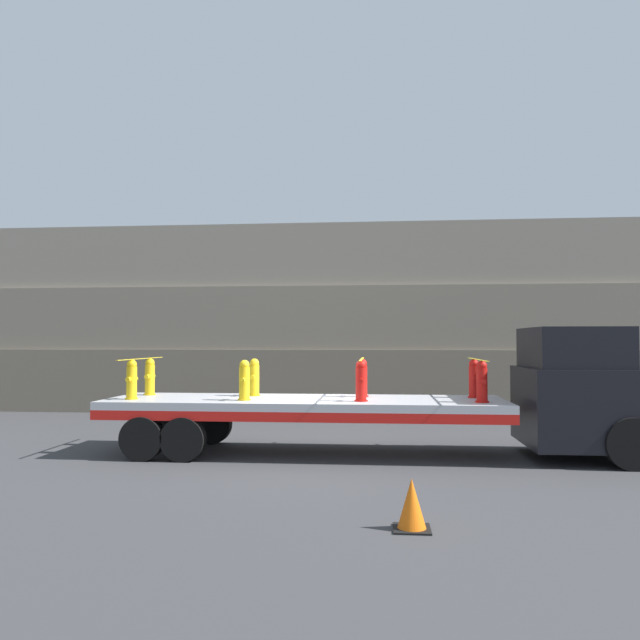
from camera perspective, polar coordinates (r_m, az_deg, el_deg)
ground_plane at (r=13.92m, az=-1.38°, el=-12.11°), size 120.00×120.00×0.00m
rock_cliff at (r=22.43m, az=1.26°, el=0.08°), size 60.00×3.30×6.51m
truck_cab at (r=14.33m, az=23.31°, el=-6.14°), size 2.59×2.63×2.74m
flatbed_trailer at (r=13.86m, az=-3.78°, el=-8.11°), size 8.64×2.54×1.20m
fire_hydrant_yellow_near_0 at (r=14.14m, az=-16.84°, el=-5.27°), size 0.28×0.47×0.86m
fire_hydrant_yellow_far_0 at (r=15.14m, az=-15.30°, el=-5.06°), size 0.28×0.47×0.86m
fire_hydrant_yellow_near_1 at (r=13.40m, az=-6.94°, el=-5.53°), size 0.28×0.47×0.86m
fire_hydrant_yellow_far_1 at (r=14.45m, az=-6.02°, el=-5.27°), size 0.28×0.47×0.86m
fire_hydrant_red_near_2 at (r=13.10m, az=3.77°, el=-5.62°), size 0.28×0.47×0.86m
fire_hydrant_red_far_2 at (r=14.17m, az=3.89°, el=-5.34°), size 0.28×0.47×0.86m
fire_hydrant_red_near_3 at (r=13.26m, az=14.58°, el=-5.51°), size 0.28×0.47×0.86m
fire_hydrant_red_far_3 at (r=14.32m, az=13.89°, el=-5.25°), size 0.28×0.47×0.86m
cargo_strap_rear at (r=14.62m, az=-16.03°, el=-3.42°), size 0.05×2.64×0.01m
cargo_strap_middle at (r=13.62m, az=3.83°, el=-3.60°), size 0.05×2.64×0.01m
cargo_strap_front at (r=13.77m, az=14.21°, el=-3.53°), size 0.05×2.64×0.01m
traffic_cone at (r=8.55m, az=8.38°, el=-16.35°), size 0.48×0.48×0.67m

